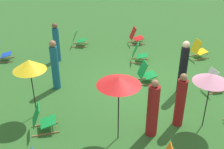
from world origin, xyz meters
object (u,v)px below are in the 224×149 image
object	(u,v)px
deckchair_6	(42,120)
umbrella_0	(29,65)
deckchair_8	(136,37)
umbrella_1	(119,81)
person_0	(180,101)
person_3	(56,43)
deckchair_2	(146,73)
deckchair_12	(199,50)
deckchair_11	(214,81)
deckchair_7	(139,54)
person_4	(153,110)
person_2	(183,69)
deckchair_1	(2,53)
person_1	(55,66)
deckchair_4	(79,39)
umbrella_3	(211,78)

from	to	relation	value
deckchair_6	umbrella_0	bearing A→B (deg)	10.78
deckchair_8	umbrella_1	size ratio (longest dim) A/B	0.43
person_0	person_3	xyz separation A→B (m)	(4.48, 4.17, 0.02)
deckchair_2	deckchair_12	world-z (taller)	same
deckchair_11	umbrella_0	size ratio (longest dim) A/B	0.46
deckchair_11	deckchair_7	bearing A→B (deg)	27.61
umbrella_0	person_4	size ratio (longest dim) A/B	1.08
deckchair_12	person_2	world-z (taller)	person_2
person_2	deckchair_11	bearing A→B (deg)	66.00
deckchair_1	deckchair_7	world-z (taller)	same
deckchair_11	person_4	xyz separation A→B (m)	(-2.28, 2.54, 0.45)
deckchair_12	umbrella_1	world-z (taller)	umbrella_1
person_0	deckchair_12	bearing A→B (deg)	-117.57
person_3	person_4	world-z (taller)	person_4
deckchair_1	deckchair_6	world-z (taller)	same
person_1	person_0	bearing A→B (deg)	176.46
person_1	person_2	bearing A→B (deg)	-159.76
deckchair_4	deckchair_6	distance (m)	6.33
deckchair_2	person_1	xyz separation A→B (m)	(-0.33, 3.26, 0.52)
umbrella_1	deckchair_12	bearing A→B (deg)	-36.10
deckchair_4	umbrella_3	size ratio (longest dim) A/B	0.49
deckchair_11	person_1	bearing A→B (deg)	69.82
umbrella_0	umbrella_1	xyz separation A→B (m)	(-1.13, -2.48, 0.09)
deckchair_8	person_4	xyz separation A→B (m)	(-6.73, 0.24, 0.45)
deckchair_2	person_2	bearing A→B (deg)	-136.17
umbrella_0	deckchair_11	bearing A→B (deg)	-77.63
deckchair_7	umbrella_0	bearing A→B (deg)	144.57
deckchair_8	person_3	bearing A→B (deg)	108.51
deckchair_11	umbrella_1	world-z (taller)	umbrella_1
person_3	person_4	bearing A→B (deg)	40.53
deckchair_7	person_0	size ratio (longest dim) A/B	0.49
deckchair_12	deckchair_11	bearing A→B (deg)	157.22
deckchair_6	person_1	xyz separation A→B (m)	(2.36, -0.05, 0.52)
deckchair_4	deckchair_7	world-z (taller)	same
person_0	person_3	size ratio (longest dim) A/B	1.00
deckchair_8	person_2	world-z (taller)	person_2
deckchair_6	person_2	bearing A→B (deg)	-80.40
deckchair_8	deckchair_11	xyz separation A→B (m)	(-4.46, -2.31, 0.00)
deckchair_7	umbrella_3	world-z (taller)	umbrella_3
deckchair_1	deckchair_12	xyz separation A→B (m)	(0.07, -8.52, 0.00)
deckchair_6	deckchair_11	xyz separation A→B (m)	(2.05, -5.61, 0.00)
umbrella_0	person_0	world-z (taller)	umbrella_0
deckchair_6	umbrella_3	world-z (taller)	umbrella_3
deckchair_4	umbrella_3	world-z (taller)	umbrella_3
deckchair_1	deckchair_7	size ratio (longest dim) A/B	1.00
umbrella_3	person_2	size ratio (longest dim) A/B	0.89
deckchair_2	deckchair_11	distance (m)	2.39
person_0	person_4	world-z (taller)	person_4
deckchair_7	deckchair_1	bearing A→B (deg)	96.00
umbrella_1	umbrella_3	distance (m)	2.56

